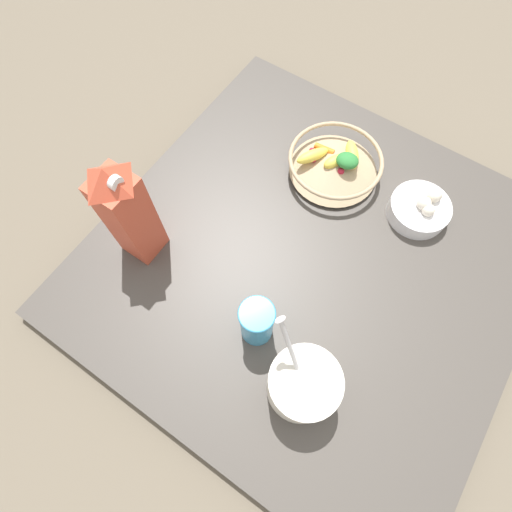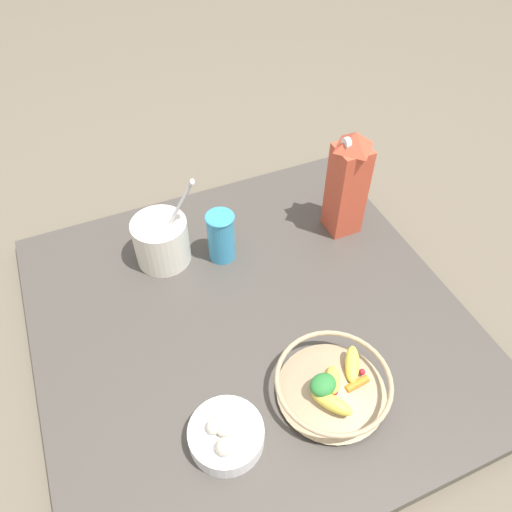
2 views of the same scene
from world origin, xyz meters
name	(u,v)px [view 1 (image 1 of 2)]	position (x,y,z in m)	size (l,w,h in m)	color
ground_plane	(309,264)	(0.00, 0.00, 0.00)	(6.00, 6.00, 0.00)	#665B4C
countertop	(310,261)	(0.00, 0.00, 0.02)	(0.91, 0.91, 0.03)	#47423D
fruit_bowl	(335,163)	(0.23, 0.08, 0.07)	(0.22, 0.22, 0.08)	tan
milk_carton	(127,213)	(-0.18, 0.33, 0.18)	(0.08, 0.08, 0.29)	#CC4C33
yogurt_tub	(303,384)	(-0.25, -0.12, 0.10)	(0.13, 0.16, 0.24)	silver
drinking_cup	(257,322)	(-0.20, 0.01, 0.10)	(0.07, 0.07, 0.13)	#3893C6
garlic_bowl	(420,209)	(0.24, -0.15, 0.06)	(0.14, 0.14, 0.07)	white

